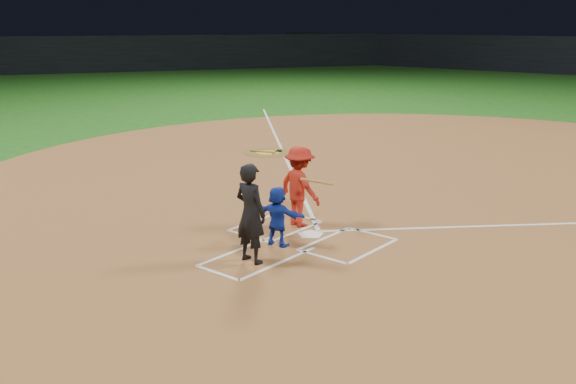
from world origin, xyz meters
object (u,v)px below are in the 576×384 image
Objects in this scene: catcher at (277,216)px; umpire at (251,213)px; on_deck_circle at (268,153)px; batter_at_plate at (300,186)px; home_plate at (311,234)px.

catcher is 1.10m from umpire.
on_deck_circle is 8.30m from batter_at_plate.
umpire is (0.08, -1.97, 0.95)m from home_plate.
home_plate is 0.35× the size of on_deck_circle.
umpire is at bearing -50.54° from on_deck_circle.
catcher is 1.44m from batter_at_plate.
batter_at_plate reaches higher than home_plate.
umpire reaches higher than catcher.
umpire is 1.07× the size of batter_at_plate.
batter_at_plate is at bearing -77.64° from catcher.
on_deck_circle is at bearing 136.16° from batter_at_plate.
umpire reaches higher than home_plate.
umpire is at bearing 92.28° from home_plate.
home_plate is at bearing -42.90° from on_deck_circle.
umpire reaches higher than on_deck_circle.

